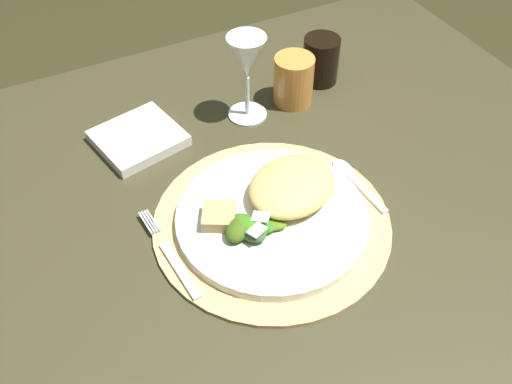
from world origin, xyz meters
TOP-DOWN VIEW (x-y plane):
  - dining_table at (0.00, 0.00)m, footprint 1.17×0.87m
  - placemat at (-0.01, -0.08)m, footprint 0.34×0.34m
  - dinner_plate at (-0.01, -0.08)m, footprint 0.27×0.27m
  - pasta_serving at (0.03, -0.05)m, footprint 0.17×0.16m
  - salad_greens at (-0.05, -0.09)m, footprint 0.10×0.07m
  - bread_piece at (-0.08, -0.05)m, footprint 0.06×0.06m
  - fork at (-0.16, -0.07)m, footprint 0.03×0.17m
  - spoon at (0.14, -0.05)m, footprint 0.03×0.13m
  - napkin at (-0.12, 0.18)m, footprint 0.15×0.15m
  - wine_glass at (0.07, 0.16)m, footprint 0.07×0.07m
  - amber_tumbler at (0.16, 0.17)m, footprint 0.07×0.07m
  - dark_tumbler at (0.24, 0.20)m, footprint 0.07×0.07m

SIDE VIEW (x-z plane):
  - dining_table at x=0.00m, z-range 0.21..0.94m
  - placemat at x=-0.01m, z-range 0.73..0.74m
  - fork at x=-0.16m, z-range 0.74..0.74m
  - spoon at x=0.14m, z-range 0.74..0.75m
  - napkin at x=-0.12m, z-range 0.73..0.75m
  - dinner_plate at x=-0.01m, z-range 0.74..0.75m
  - bread_piece at x=-0.08m, z-range 0.75..0.77m
  - salad_greens at x=-0.05m, z-range 0.75..0.78m
  - pasta_serving at x=0.03m, z-range 0.75..0.79m
  - dark_tumbler at x=0.24m, z-range 0.73..0.82m
  - amber_tumbler at x=0.16m, z-range 0.73..0.82m
  - wine_glass at x=0.07m, z-range 0.77..0.92m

